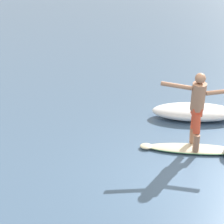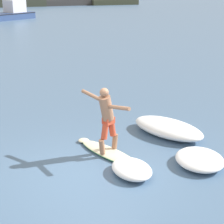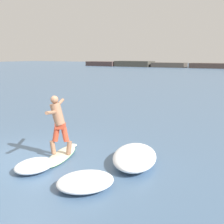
% 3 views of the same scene
% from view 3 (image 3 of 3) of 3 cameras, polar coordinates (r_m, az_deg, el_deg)
% --- Properties ---
extents(ground_plane, '(200.00, 200.00, 0.00)m').
position_cam_3_polar(ground_plane, '(8.82, -15.85, -8.50)').
color(ground_plane, '#466384').
extents(surfboard, '(1.20, 2.14, 0.23)m').
position_cam_3_polar(surfboard, '(8.86, -9.19, -7.79)').
color(surfboard, beige).
rests_on(surfboard, ground).
extents(surfer, '(0.79, 1.42, 1.63)m').
position_cam_3_polar(surfer, '(8.59, -9.82, -1.53)').
color(surfer, '#9C6D51').
rests_on(surfer, surfboard).
extents(wave_foam_at_tail, '(1.89, 2.45, 0.39)m').
position_cam_3_polar(wave_foam_at_tail, '(8.19, 4.16, -8.14)').
color(wave_foam_at_tail, white).
rests_on(wave_foam_at_tail, ground).
extents(wave_foam_at_nose, '(1.45, 1.56, 0.29)m').
position_cam_3_polar(wave_foam_at_nose, '(6.82, -4.89, -12.54)').
color(wave_foam_at_nose, white).
rests_on(wave_foam_at_nose, ground).
extents(wave_foam_beside, '(0.89, 1.15, 0.27)m').
position_cam_3_polar(wave_foam_beside, '(7.95, -14.03, -9.49)').
color(wave_foam_beside, white).
rests_on(wave_foam_beside, ground).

